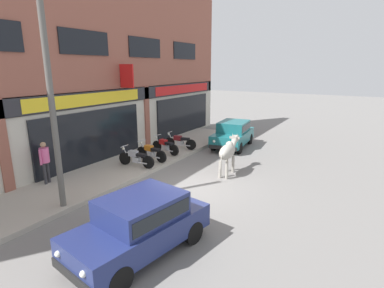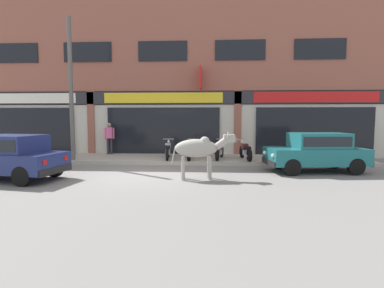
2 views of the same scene
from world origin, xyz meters
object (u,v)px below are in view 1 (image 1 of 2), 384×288
at_px(pedestrian, 45,158).
at_px(utility_pole, 52,108).
at_px(car_0, 140,222).
at_px(car_1, 233,133).
at_px(motorcycle_0, 136,158).
at_px(motorcycle_1, 151,152).
at_px(cow, 228,151).
at_px(motorcycle_2, 165,146).
at_px(motorcycle_3, 180,142).

distance_m(pedestrian, utility_pole, 3.14).
bearing_deg(car_0, car_1, 11.39).
relative_size(motorcycle_0, utility_pole, 0.29).
bearing_deg(motorcycle_1, cow, -82.33).
bearing_deg(motorcycle_2, cow, -101.64).
relative_size(car_0, car_1, 1.01).
height_order(car_1, motorcycle_1, car_1).
xyz_separation_m(car_0, motorcycle_1, (5.65, 4.17, -0.27)).
xyz_separation_m(car_1, motorcycle_2, (-3.52, 2.18, -0.27)).
bearing_deg(motorcycle_2, car_1, -31.76).
height_order(car_1, pedestrian, pedestrian).
bearing_deg(motorcycle_0, motorcycle_3, -0.48).
distance_m(car_0, utility_pole, 4.34).
distance_m(car_1, motorcycle_2, 4.15).
bearing_deg(car_0, cow, 4.56).
height_order(motorcycle_1, utility_pole, utility_pole).
height_order(car_0, pedestrian, pedestrian).
bearing_deg(pedestrian, cow, -47.55).
bearing_deg(motorcycle_1, pedestrian, 160.10).
bearing_deg(motorcycle_2, motorcycle_0, -177.07).
bearing_deg(motorcycle_2, car_0, -148.26).
bearing_deg(cow, motorcycle_0, 113.00).
relative_size(motorcycle_0, motorcycle_2, 1.01).
height_order(cow, motorcycle_0, cow).
distance_m(car_1, motorcycle_1, 5.23).
bearing_deg(car_0, motorcycle_0, 42.25).
bearing_deg(motorcycle_2, motorcycle_1, -174.91).
height_order(cow, car_1, cow).
height_order(cow, pedestrian, pedestrian).
relative_size(motorcycle_1, pedestrian, 1.13).
bearing_deg(car_1, pedestrian, 158.29).
height_order(cow, motorcycle_2, cow).
xyz_separation_m(motorcycle_1, utility_pole, (-5.20, -0.60, 2.70)).
xyz_separation_m(motorcycle_1, pedestrian, (-4.29, 1.55, 0.60)).
distance_m(cow, motorcycle_3, 4.15).
bearing_deg(cow, motorcycle_1, 97.67).
relative_size(motorcycle_0, pedestrian, 1.13).
height_order(motorcycle_2, motorcycle_3, same).
distance_m(cow, motorcycle_0, 4.02).
distance_m(cow, car_1, 4.60).
bearing_deg(motorcycle_0, car_0, -137.75).
height_order(car_0, car_1, same).
bearing_deg(motorcycle_2, motorcycle_3, -7.44).
bearing_deg(motorcycle_0, motorcycle_1, 0.33).
bearing_deg(car_0, motorcycle_1, 36.44).
xyz_separation_m(car_0, utility_pole, (0.45, 3.57, 2.43)).
relative_size(motorcycle_0, motorcycle_3, 1.00).
bearing_deg(utility_pole, pedestrian, 67.09).
xyz_separation_m(cow, pedestrian, (-4.79, 5.23, 0.14)).
relative_size(car_1, utility_pole, 0.61).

